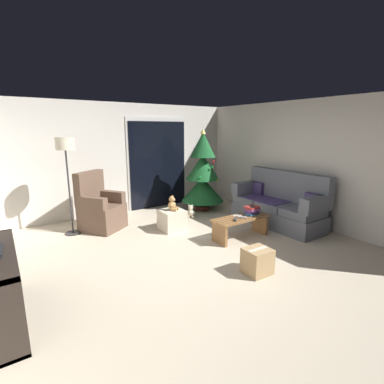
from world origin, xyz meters
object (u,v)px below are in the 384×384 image
remote_graphite (235,219)px  cardboard_box_taped_mid_floor (257,261)px  remote_silver (242,217)px  book_stack (252,210)px  christmas_tree (203,175)px  teddy_bear_cream_by_tree (191,212)px  teddy_bear_honey (172,204)px  couch (279,205)px  cell_phone (252,207)px  floor_lamp (66,153)px  armchair (100,209)px  ottoman (172,220)px  coffee_table (241,224)px  remote_white (237,216)px

remote_graphite → cardboard_box_taped_mid_floor: bearing=-67.2°
remote_silver → book_stack: book_stack is taller
christmas_tree → teddy_bear_cream_by_tree: christmas_tree is taller
teddy_bear_honey → teddy_bear_cream_by_tree: size_ratio=1.00×
couch → book_stack: size_ratio=6.70×
cell_phone → floor_lamp: floor_lamp is taller
floor_lamp → cardboard_box_taped_mid_floor: (1.73, -3.00, -1.33)m
cell_phone → armchair: armchair is taller
teddy_bear_cream_by_tree → couch: bearing=-48.0°
couch → cell_phone: size_ratio=13.49×
floor_lamp → ottoman: 2.28m
coffee_table → couch: bearing=6.9°
teddy_bear_honey → cell_phone: bearing=-44.9°
couch → cell_phone: (-0.92, -0.14, 0.15)m
cell_phone → cardboard_box_taped_mid_floor: cell_phone is taller
book_stack → ottoman: (-1.09, 1.05, -0.27)m
book_stack → remote_white: bearing=171.3°
remote_white → remote_silver: bearing=35.6°
remote_graphite → floor_lamp: (-2.25, 2.00, 1.10)m
christmas_tree → teddy_bear_honey: christmas_tree is taller
remote_graphite → floor_lamp: 3.20m
remote_white → teddy_bear_cream_by_tree: 1.49m
remote_white → cell_phone: size_ratio=1.08×
floor_lamp → teddy_bear_cream_by_tree: (2.39, -0.40, -1.38)m
teddy_bear_honey → floor_lamp: bearing=152.3°
coffee_table → cell_phone: 0.39m
remote_graphite → armchair: (-1.73, 1.96, -0.00)m
coffee_table → book_stack: book_stack is taller
couch → coffee_table: couch is taller
coffee_table → cell_phone: size_ratio=7.64×
remote_silver → cell_phone: (0.28, 0.05, 0.14)m
remote_silver → remote_graphite: (-0.18, -0.02, 0.00)m
armchair → book_stack: bearing=-40.2°
teddy_bear_honey → cardboard_box_taped_mid_floor: (0.08, -2.14, -0.34)m
christmas_tree → ottoman: (-1.34, -0.83, -0.66)m
ottoman → teddy_bear_honey: bearing=-53.2°
couch → teddy_bear_cream_by_tree: size_ratio=6.81×
remote_white → armchair: armchair is taller
remote_graphite → book_stack: book_stack is taller
remote_white → ottoman: remote_white is taller
remote_white → cell_phone: bearing=106.8°
couch → remote_graphite: bearing=-171.4°
remote_white → ottoman: size_ratio=0.35×
floor_lamp → ottoman: size_ratio=4.05×
remote_silver → remote_graphite: 0.19m
armchair → floor_lamp: floor_lamp is taller
cell_phone → ottoman: size_ratio=0.33×
book_stack → christmas_tree: christmas_tree is taller
remote_silver → teddy_bear_honey: bearing=-87.4°
couch → floor_lamp: bearing=153.9°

